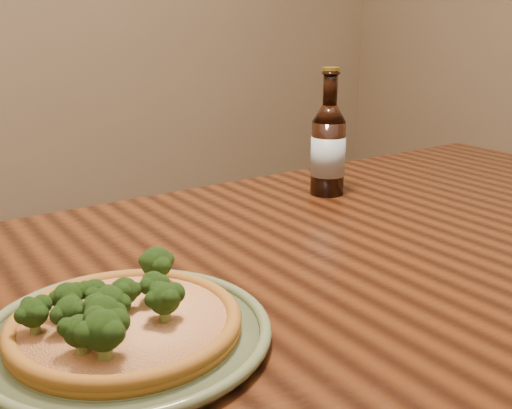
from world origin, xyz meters
TOP-DOWN VIEW (x-y plane):
  - table at (0.00, 0.10)m, footprint 1.60×0.90m
  - plate at (-0.45, 0.02)m, footprint 0.33×0.33m
  - pizza at (-0.46, 0.02)m, footprint 0.27×0.27m
  - beer_bottle at (0.13, 0.36)m, footprint 0.07×0.07m

SIDE VIEW (x-z plane):
  - table at x=0.00m, z-range 0.28..1.03m
  - plate at x=-0.45m, z-range 0.75..0.77m
  - pizza at x=-0.46m, z-range 0.74..0.81m
  - beer_bottle at x=0.13m, z-range 0.72..0.98m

